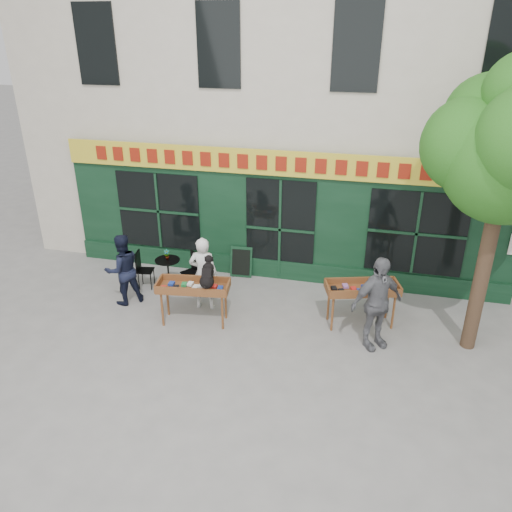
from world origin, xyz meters
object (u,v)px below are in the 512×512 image
object	(u,v)px
man_right	(377,303)
book_cart_center	(193,289)
woman	(203,273)
man_left	(123,269)
dog	(207,272)
bistro_table	(168,268)
book_cart_right	(362,291)

from	to	relation	value
man_right	book_cart_center	bearing A→B (deg)	143.26
woman	man_left	xyz separation A→B (m)	(-1.86, -0.22, -0.01)
dog	man_left	world-z (taller)	man_left
bistro_table	man_left	xyz separation A→B (m)	(-0.70, -0.90, 0.30)
woman	bistro_table	distance (m)	1.39
bistro_table	man_left	world-z (taller)	man_left
woman	man_right	distance (m)	3.85
book_cart_center	woman	size ratio (longest dim) A/B	0.91
book_cart_right	bistro_table	size ratio (longest dim) A/B	2.13
man_right	man_left	bearing A→B (deg)	138.81
book_cart_center	man_right	size ratio (longest dim) A/B	0.80
man_right	woman	bearing A→B (deg)	133.53
book_cart_center	book_cart_right	size ratio (longest dim) A/B	0.97
man_right	dog	bearing A→B (deg)	144.13
man_right	bistro_table	world-z (taller)	man_right
book_cart_right	dog	bearing A→B (deg)	177.59
dog	bistro_table	size ratio (longest dim) A/B	0.79
woman	book_cart_right	world-z (taller)	woman
book_cart_right	man_right	distance (m)	0.82
woman	man_right	size ratio (longest dim) A/B	0.88
woman	bistro_table	bearing A→B (deg)	-38.19
book_cart_right	man_left	size ratio (longest dim) A/B	0.95
dog	man_right	xyz separation A→B (m)	(3.44, 0.07, -0.31)
book_cart_center	woman	bearing A→B (deg)	82.12
man_left	bistro_table	bearing A→B (deg)	-172.59
book_cart_right	man_right	size ratio (longest dim) A/B	0.83
book_cart_right	man_right	world-z (taller)	man_right
book_cart_center	book_cart_right	xyz separation A→B (m)	(3.49, 0.77, 0.00)
dog	book_cart_right	size ratio (longest dim) A/B	0.37
dog	woman	xyz separation A→B (m)	(-0.35, 0.70, -0.43)
dog	woman	size ratio (longest dim) A/B	0.35
book_cart_center	woman	distance (m)	0.65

